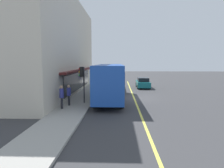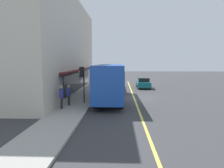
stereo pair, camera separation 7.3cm
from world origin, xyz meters
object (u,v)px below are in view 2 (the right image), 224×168
(pedestrian_at_corner, at_px, (61,95))
(pedestrian_by_curb, at_px, (97,78))
(traffic_light, at_px, (82,76))
(car_teal, at_px, (143,83))
(bus, at_px, (110,80))
(pedestrian_waiting, at_px, (69,93))

(pedestrian_at_corner, xyz_separation_m, pedestrian_by_curb, (16.11, -0.86, -0.05))
(traffic_light, height_order, pedestrian_at_corner, traffic_light)
(pedestrian_by_curb, bearing_deg, pedestrian_at_corner, 176.94)
(car_teal, bearing_deg, pedestrian_by_curb, 74.10)
(bus, distance_m, car_teal, 10.51)
(car_teal, xyz_separation_m, pedestrian_waiting, (-12.86, 7.63, 0.44))
(car_teal, bearing_deg, bus, 155.25)
(traffic_light, xyz_separation_m, pedestrian_by_curb, (13.76, 0.32, -1.33))
(pedestrian_at_corner, height_order, pedestrian_by_curb, pedestrian_at_corner)
(car_teal, height_order, pedestrian_at_corner, pedestrian_at_corner)
(pedestrian_at_corner, distance_m, pedestrian_waiting, 1.27)
(pedestrian_by_curb, bearing_deg, car_teal, -105.90)
(car_teal, relative_size, pedestrian_waiting, 2.51)
(car_teal, distance_m, pedestrian_by_curb, 7.31)
(bus, bearing_deg, pedestrian_by_curb, 13.00)
(pedestrian_at_corner, height_order, pedestrian_waiting, pedestrian_at_corner)
(pedestrian_at_corner, bearing_deg, car_teal, -29.20)
(car_teal, xyz_separation_m, pedestrian_by_curb, (2.00, 7.02, 0.46))
(car_teal, bearing_deg, traffic_light, 150.33)
(pedestrian_waiting, bearing_deg, traffic_light, -40.36)
(car_teal, relative_size, pedestrian_at_corner, 2.37)
(bus, xyz_separation_m, pedestrian_by_curb, (11.48, 2.65, -0.78))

